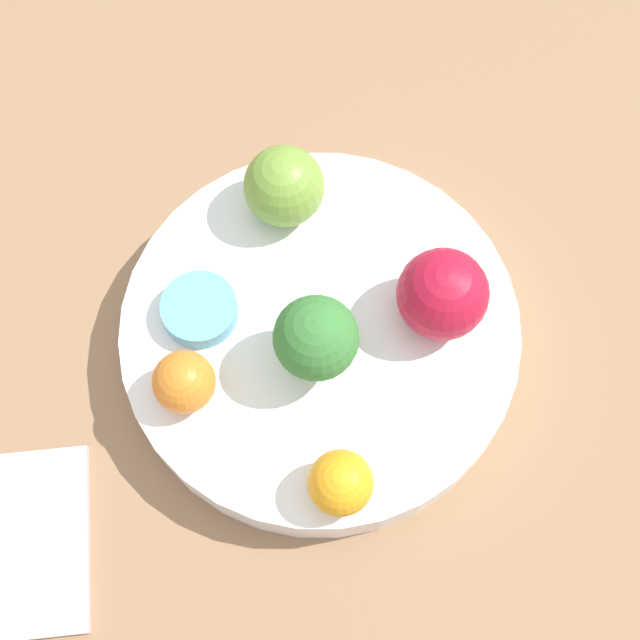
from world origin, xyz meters
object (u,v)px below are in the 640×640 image
(apple_red, at_px, (284,186))
(orange_front, at_px, (341,483))
(broccoli, at_px, (311,339))
(apple_green, at_px, (443,294))
(orange_back, at_px, (184,382))
(small_cup, at_px, (199,312))
(bowl, at_px, (320,336))

(apple_red, distance_m, orange_front, 0.20)
(broccoli, relative_size, apple_green, 1.11)
(apple_red, xyz_separation_m, orange_back, (0.14, -0.05, -0.01))
(apple_green, relative_size, small_cup, 1.18)
(apple_red, distance_m, apple_green, 0.13)
(orange_back, bearing_deg, small_cup, -179.97)
(orange_front, relative_size, orange_back, 1.01)
(apple_green, relative_size, orange_front, 1.48)
(apple_red, relative_size, apple_green, 0.92)
(apple_green, xyz_separation_m, small_cup, (0.02, -0.16, -0.02))
(broccoli, bearing_deg, apple_red, -164.50)
(broccoli, distance_m, small_cup, 0.09)
(bowl, distance_m, orange_back, 0.11)
(orange_front, bearing_deg, bowl, -167.51)
(broccoli, height_order, apple_red, broccoli)
(bowl, relative_size, apple_green, 4.48)
(orange_front, height_order, orange_back, same)
(orange_back, bearing_deg, broccoli, 111.60)
(orange_front, xyz_separation_m, orange_back, (-0.05, -0.10, -0.00))
(broccoli, relative_size, apple_red, 1.21)
(broccoli, bearing_deg, bowl, 173.27)
(apple_red, height_order, small_cup, apple_red)
(apple_red, height_order, apple_green, apple_green)
(bowl, height_order, apple_red, apple_red)
(apple_red, bearing_deg, orange_back, -18.24)
(broccoli, xyz_separation_m, apple_green, (-0.04, 0.08, -0.01))
(apple_red, height_order, orange_back, apple_red)
(broccoli, distance_m, apple_green, 0.09)
(bowl, xyz_separation_m, small_cup, (0.00, -0.08, 0.03))
(orange_back, bearing_deg, bowl, 124.16)
(bowl, height_order, apple_green, apple_green)
(apple_green, bearing_deg, orange_front, -22.98)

